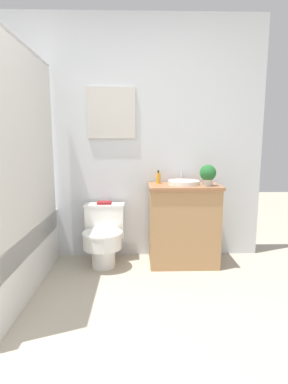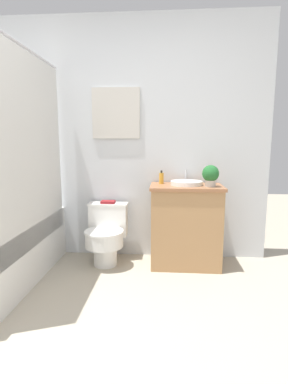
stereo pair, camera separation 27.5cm
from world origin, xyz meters
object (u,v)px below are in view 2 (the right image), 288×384
(potted_plant, at_px, (211,175))
(book_on_tank, at_px, (108,202))
(toilet, at_px, (106,234))
(soap_bottle, at_px, (161,178))
(sink, at_px, (187,183))

(potted_plant, xyz_separation_m, book_on_tank, (-1.02, 0.18, -0.31))
(toilet, distance_m, potted_plant, 1.20)
(toilet, xyz_separation_m, soap_bottle, (0.55, 0.12, 0.57))
(sink, xyz_separation_m, book_on_tank, (-0.80, 0.09, -0.22))
(sink, xyz_separation_m, soap_bottle, (-0.25, 0.08, 0.04))
(soap_bottle, bearing_deg, book_on_tank, 178.69)
(soap_bottle, relative_size, book_on_tank, 0.94)
(toilet, relative_size, book_on_tank, 4.21)
(soap_bottle, bearing_deg, sink, -16.93)
(toilet, distance_m, book_on_tank, 0.33)
(sink, bearing_deg, potted_plant, -23.72)
(toilet, xyz_separation_m, potted_plant, (1.02, -0.05, 0.62))
(sink, height_order, book_on_tank, sink)
(sink, bearing_deg, toilet, -177.01)
(potted_plant, height_order, book_on_tank, potted_plant)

